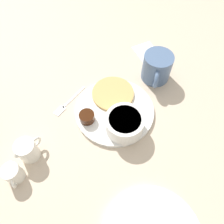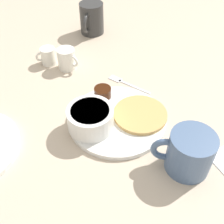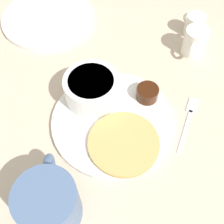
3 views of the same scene
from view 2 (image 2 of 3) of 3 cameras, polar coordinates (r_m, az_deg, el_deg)
ground_plane at (r=0.69m, az=1.03°, el=-1.84°), size 4.00×4.00×0.00m
plate at (r=0.68m, az=1.04°, el=-1.49°), size 0.24×0.24×0.01m
pancake_stack at (r=0.68m, az=5.76°, el=-0.46°), size 0.13×0.13×0.01m
bowl at (r=0.64m, az=-4.41°, el=-1.18°), size 0.11×0.11×0.05m
syrup_cup at (r=0.73m, az=-1.90°, el=4.01°), size 0.04×0.04×0.03m
butter_ramekin at (r=0.66m, az=-6.05°, el=-1.63°), size 0.05×0.05×0.04m
coffee_mug at (r=0.59m, az=15.31°, el=-7.95°), size 0.12×0.09×0.09m
creamer_pitcher_near at (r=0.85m, az=-9.17°, el=10.64°), size 0.06×0.07×0.07m
creamer_pitcher_far at (r=0.88m, az=-12.84°, el=11.07°), size 0.07×0.04×0.05m
fork at (r=0.80m, az=2.59°, el=6.03°), size 0.10×0.11×0.00m
second_mug at (r=1.02m, az=-4.19°, el=18.40°), size 0.09×0.11×0.10m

